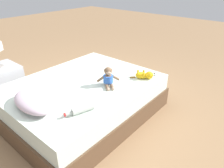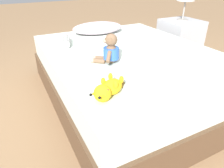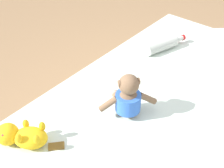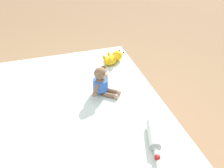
{
  "view_description": "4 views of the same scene",
  "coord_description": "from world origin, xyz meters",
  "px_view_note": "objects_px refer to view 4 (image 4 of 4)",
  "views": [
    {
      "loc": [
        -1.81,
        1.54,
        1.68
      ],
      "look_at": [
        -0.41,
        -0.09,
        0.56
      ],
      "focal_mm": 33.34,
      "sensor_mm": 36.0,
      "label": 1
    },
    {
      "loc": [
        -0.98,
        -1.54,
        1.11
      ],
      "look_at": [
        -0.49,
        -0.59,
        0.53
      ],
      "focal_mm": 32.99,
      "sensor_mm": 36.0,
      "label": 2
    },
    {
      "loc": [
        0.34,
        -1.05,
        1.51
      ],
      "look_at": [
        -0.44,
        -0.11,
        0.55
      ],
      "focal_mm": 48.75,
      "sensor_mm": 36.0,
      "label": 3
    },
    {
      "loc": [
        0.15,
        1.56,
        1.77
      ],
      "look_at": [
        -0.37,
        -0.13,
        0.57
      ],
      "focal_mm": 43.42,
      "sensor_mm": 36.0,
      "label": 4
    }
  ],
  "objects_px": {
    "bed": "(72,136)",
    "plush_yellow_creature": "(113,58)",
    "plush_monkey": "(102,83)",
    "glass_bottle": "(154,136)"
  },
  "relations": [
    {
      "from": "bed",
      "to": "plush_yellow_creature",
      "type": "height_order",
      "value": "plush_yellow_creature"
    },
    {
      "from": "plush_monkey",
      "to": "plush_yellow_creature",
      "type": "height_order",
      "value": "plush_monkey"
    },
    {
      "from": "bed",
      "to": "plush_yellow_creature",
      "type": "relative_size",
      "value": 6.3
    },
    {
      "from": "bed",
      "to": "plush_yellow_creature",
      "type": "distance_m",
      "value": 0.86
    },
    {
      "from": "plush_yellow_creature",
      "to": "bed",
      "type": "bearing_deg",
      "value": 49.15
    },
    {
      "from": "glass_bottle",
      "to": "plush_yellow_creature",
      "type": "bearing_deg",
      "value": -92.93
    },
    {
      "from": "plush_yellow_creature",
      "to": "glass_bottle",
      "type": "distance_m",
      "value": 1.05
    },
    {
      "from": "bed",
      "to": "plush_monkey",
      "type": "bearing_deg",
      "value": -150.94
    },
    {
      "from": "bed",
      "to": "plush_monkey",
      "type": "relative_size",
      "value": 7.46
    },
    {
      "from": "plush_yellow_creature",
      "to": "glass_bottle",
      "type": "xyz_separation_m",
      "value": [
        0.05,
        1.05,
        -0.01
      ]
    }
  ]
}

